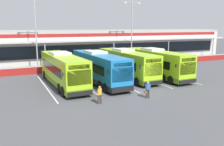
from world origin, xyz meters
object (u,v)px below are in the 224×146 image
object	(u,v)px
coach_bus_left_centre	(99,68)
coach_bus_right_centre	(156,64)
pedestrian_with_handbag	(148,89)
pedestrian_in_dark_coat	(100,94)
coach_bus_leftmost	(63,70)
coach_bus_centre	(126,64)
lamp_post_west	(36,29)
lamp_post_centre	(132,29)

from	to	relation	value
coach_bus_left_centre	coach_bus_right_centre	bearing A→B (deg)	1.26
pedestrian_with_handbag	pedestrian_in_dark_coat	world-z (taller)	same
coach_bus_leftmost	coach_bus_left_centre	size ratio (longest dim) A/B	1.00
coach_bus_centre	lamp_post_west	size ratio (longest dim) A/B	1.11
coach_bus_left_centre	coach_bus_centre	xyz separation A→B (m)	(4.38, 1.17, 0.00)
pedestrian_in_dark_coat	lamp_post_centre	distance (m)	24.38
coach_bus_centre	coach_bus_right_centre	size ratio (longest dim) A/B	1.00
coach_bus_leftmost	pedestrian_in_dark_coat	distance (m)	8.28
pedestrian_in_dark_coat	pedestrian_with_handbag	bearing A→B (deg)	-3.19
pedestrian_in_dark_coat	lamp_post_centre	xyz separation A→B (m)	(13.86, 19.32, 5.42)
coach_bus_leftmost	lamp_post_west	size ratio (longest dim) A/B	1.11
coach_bus_left_centre	coach_bus_centre	distance (m)	4.53
coach_bus_centre	pedestrian_with_handbag	xyz separation A→B (m)	(-2.52, -9.11, -0.93)
coach_bus_right_centre	coach_bus_left_centre	bearing A→B (deg)	-178.74
coach_bus_leftmost	pedestrian_in_dark_coat	size ratio (longest dim) A/B	7.54
coach_bus_left_centre	coach_bus_centre	size ratio (longest dim) A/B	1.00
coach_bus_leftmost	coach_bus_left_centre	world-z (taller)	same
coach_bus_right_centre	lamp_post_west	distance (m)	18.58
coach_bus_right_centre	lamp_post_west	xyz separation A→B (m)	(-13.94, 11.43, 4.50)
pedestrian_with_handbag	lamp_post_west	size ratio (longest dim) A/B	0.15
coach_bus_left_centre	coach_bus_centre	bearing A→B (deg)	14.96
lamp_post_centre	coach_bus_leftmost	bearing A→B (deg)	-143.60
pedestrian_in_dark_coat	coach_bus_centre	bearing A→B (deg)	50.49
coach_bus_right_centre	lamp_post_centre	xyz separation A→B (m)	(2.58, 11.46, 4.50)
coach_bus_centre	lamp_post_centre	xyz separation A→B (m)	(6.57, 10.47, 4.50)
coach_bus_centre	pedestrian_in_dark_coat	world-z (taller)	coach_bus_centre
pedestrian_with_handbag	lamp_post_west	xyz separation A→B (m)	(-7.43, 19.56, 5.43)
coach_bus_leftmost	coach_bus_right_centre	size ratio (longest dim) A/B	1.00
coach_bus_centre	lamp_post_west	xyz separation A→B (m)	(-9.95, 10.45, 4.50)
pedestrian_in_dark_coat	lamp_post_centre	world-z (taller)	lamp_post_centre
pedestrian_with_handbag	lamp_post_centre	distance (m)	22.26
coach_bus_left_centre	pedestrian_with_handbag	distance (m)	8.21
coach_bus_left_centre	pedestrian_in_dark_coat	distance (m)	8.26
coach_bus_left_centre	pedestrian_with_handbag	size ratio (longest dim) A/B	7.54
pedestrian_with_handbag	lamp_post_centre	world-z (taller)	lamp_post_centre
coach_bus_centre	pedestrian_in_dark_coat	xyz separation A→B (m)	(-7.29, -8.85, -0.91)
coach_bus_right_centre	lamp_post_west	bearing A→B (deg)	140.65
coach_bus_centre	lamp_post_west	distance (m)	15.11
coach_bus_leftmost	coach_bus_centre	bearing A→B (deg)	4.79
coach_bus_right_centre	pedestrian_with_handbag	bearing A→B (deg)	-128.70
coach_bus_right_centre	pedestrian_in_dark_coat	bearing A→B (deg)	-145.13
pedestrian_in_dark_coat	coach_bus_right_centre	bearing A→B (deg)	34.87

